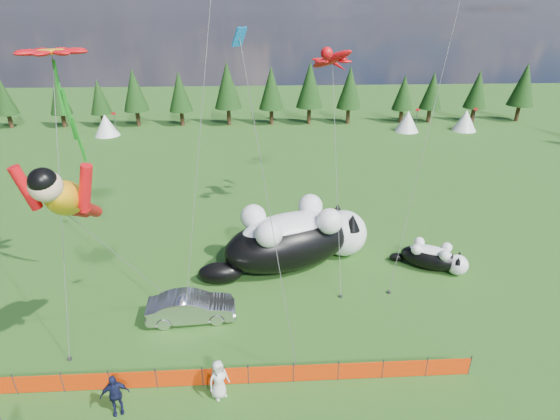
# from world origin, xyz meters

# --- Properties ---
(ground) EXTENTS (160.00, 160.00, 0.00)m
(ground) POSITION_xyz_m (0.00, 0.00, 0.00)
(ground) COLOR #0C3509
(ground) RESTS_ON ground
(safety_fence) EXTENTS (22.06, 0.06, 1.10)m
(safety_fence) POSITION_xyz_m (0.00, -3.00, 0.50)
(safety_fence) COLOR #262626
(safety_fence) RESTS_ON ground
(tree_line) EXTENTS (90.00, 4.00, 8.00)m
(tree_line) POSITION_xyz_m (0.00, 45.00, 4.00)
(tree_line) COLOR black
(tree_line) RESTS_ON ground
(festival_tents) EXTENTS (50.00, 3.20, 2.80)m
(festival_tents) POSITION_xyz_m (11.00, 40.00, 1.40)
(festival_tents) COLOR white
(festival_tents) RESTS_ON ground
(cat_large) EXTENTS (11.08, 6.87, 4.16)m
(cat_large) POSITION_xyz_m (3.99, 6.88, 1.98)
(cat_large) COLOR black
(cat_large) RESTS_ON ground
(cat_small) EXTENTS (4.49, 3.22, 1.75)m
(cat_small) POSITION_xyz_m (12.65, 5.90, 0.83)
(cat_small) COLOR black
(cat_small) RESTS_ON ground
(car) EXTENTS (4.74, 1.96, 1.53)m
(car) POSITION_xyz_m (-2.07, 1.65, 0.76)
(car) COLOR silver
(car) RESTS_ON ground
(spectator_c) EXTENTS (1.26, 0.88, 1.95)m
(spectator_c) POSITION_xyz_m (-4.37, -4.21, 0.97)
(spectator_c) COLOR #15193A
(spectator_c) RESTS_ON ground
(spectator_e) EXTENTS (1.11, 1.03, 1.90)m
(spectator_e) POSITION_xyz_m (-0.24, -3.60, 0.95)
(spectator_e) COLOR silver
(spectator_e) RESTS_ON ground
(superhero_kite) EXTENTS (4.96, 7.80, 11.50)m
(superhero_kite) POSITION_xyz_m (-5.59, -2.02, 8.73)
(superhero_kite) COLOR #FEA80D
(superhero_kite) RESTS_ON ground
(gecko_kite) EXTENTS (5.32, 13.80, 16.07)m
(gecko_kite) POSITION_xyz_m (6.90, 13.93, 12.03)
(gecko_kite) COLOR red
(gecko_kite) RESTS_ON ground
(flower_kite) EXTENTS (3.40, 6.30, 14.07)m
(flower_kite) POSITION_xyz_m (-7.33, 3.42, 13.29)
(flower_kite) COLOR red
(flower_kite) RESTS_ON ground
(diamond_kite_c) EXTENTS (2.52, 1.41, 15.00)m
(diamond_kite_c) POSITION_xyz_m (1.24, -1.73, 13.42)
(diamond_kite_c) COLOR #0C64B6
(diamond_kite_c) RESTS_ON ground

